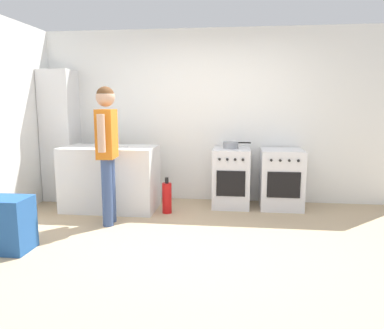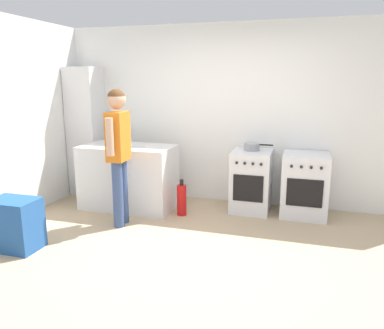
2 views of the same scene
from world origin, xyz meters
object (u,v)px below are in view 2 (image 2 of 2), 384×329
at_px(oven_left, 251,181).
at_px(knife_paring, 120,147).
at_px(recycling_crate_lower, 16,236).
at_px(knife_utility, 122,148).
at_px(oven_right, 305,185).
at_px(recycling_crate_upper, 13,212).
at_px(fire_extinguisher, 182,200).
at_px(pot, 252,147).
at_px(person, 118,145).
at_px(knife_carving, 132,147).
at_px(larder_cabinet, 87,132).

relative_size(oven_left, knife_paring, 4.03).
bearing_deg(recycling_crate_lower, knife_utility, 68.52).
height_order(oven_right, recycling_crate_upper, oven_right).
bearing_deg(fire_extinguisher, pot, 31.42).
distance_m(oven_left, recycling_crate_lower, 3.03).
height_order(oven_left, knife_paring, knife_paring).
bearing_deg(person, oven_right, 24.77).
distance_m(person, recycling_crate_lower, 1.52).
height_order(pot, knife_utility, pot).
relative_size(knife_paring, person, 0.12).
distance_m(oven_right, knife_paring, 2.57).
bearing_deg(person, fire_extinguisher, 40.92).
height_order(oven_left, pot, pot).
bearing_deg(pot, knife_utility, -160.53).
bearing_deg(oven_left, recycling_crate_lower, -138.74).
xyz_separation_m(oven_right, pot, (-0.73, 0.04, 0.47)).
relative_size(pot, fire_extinguisher, 0.80).
bearing_deg(pot, fire_extinguisher, -148.58).
height_order(oven_right, knife_utility, knife_utility).
distance_m(knife_carving, person, 0.60).
xyz_separation_m(fire_extinguisher, larder_cabinet, (-1.78, 0.58, 0.78)).
relative_size(person, larder_cabinet, 0.85).
relative_size(pot, knife_carving, 1.26).
bearing_deg(larder_cabinet, oven_left, -2.21).
xyz_separation_m(knife_paring, larder_cabinet, (-0.90, 0.60, 0.09)).
height_order(fire_extinguisher, recycling_crate_lower, fire_extinguisher).
height_order(recycling_crate_lower, recycling_crate_upper, recycling_crate_upper).
xyz_separation_m(oven_left, recycling_crate_lower, (-2.27, -1.99, -0.29)).
relative_size(oven_left, knife_carving, 2.68).
xyz_separation_m(person, fire_extinguisher, (0.63, 0.55, -0.81)).
xyz_separation_m(oven_left, recycling_crate_upper, (-2.27, -1.99, -0.01)).
relative_size(fire_extinguisher, recycling_crate_lower, 0.96).
bearing_deg(recycling_crate_lower, larder_cabinet, 100.26).
height_order(knife_carving, larder_cabinet, larder_cabinet).
xyz_separation_m(recycling_crate_lower, larder_cabinet, (-0.38, 2.09, 0.86)).
xyz_separation_m(oven_right, fire_extinguisher, (-1.59, -0.48, -0.21)).
height_order(oven_left, knife_utility, knife_utility).
relative_size(oven_left, knife_utility, 3.38).
height_order(oven_left, person, person).
bearing_deg(larder_cabinet, knife_carving, -27.63).
xyz_separation_m(pot, knife_paring, (-1.74, -0.55, 0.00)).
bearing_deg(larder_cabinet, pot, -1.24).
bearing_deg(oven_right, recycling_crate_lower, -146.32).
bearing_deg(pot, person, -144.27).
bearing_deg(recycling_crate_lower, oven_left, 41.26).
bearing_deg(larder_cabinet, recycling_crate_upper, -79.74).
distance_m(pot, fire_extinguisher, 1.21).
relative_size(knife_paring, recycling_crate_lower, 0.41).
bearing_deg(knife_carving, knife_paring, -161.83).
xyz_separation_m(oven_left, knife_carving, (-1.60, -0.45, 0.48)).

